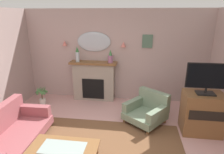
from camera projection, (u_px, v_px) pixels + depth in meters
wall_back at (115, 56)px, 5.57m from camera, size 6.21×0.10×2.61m
fireplace at (94, 81)px, 5.67m from camera, size 1.36×0.36×1.16m
mantel_vase_centre at (77, 54)px, 5.45m from camera, size 0.11×0.11×0.44m
mantel_vase_right at (110, 57)px, 5.35m from camera, size 0.14×0.14×0.37m
wall_mirror at (94, 42)px, 5.45m from camera, size 0.96×0.06×0.56m
wall_sconce_left at (65, 43)px, 5.53m from camera, size 0.14×0.14×0.14m
wall_sconce_right at (123, 44)px, 5.31m from camera, size 0.14×0.14×0.14m
framed_picture at (147, 41)px, 5.26m from camera, size 0.28×0.03×0.36m
coffee_table at (63, 151)px, 3.06m from camera, size 1.10×0.60×0.45m
floral_couch at (8, 134)px, 3.60m from camera, size 0.90×1.74×0.76m
armchair_near_fireplace at (147, 110)px, 4.55m from camera, size 1.13×1.14×0.71m
tv_cabinet at (202, 113)px, 4.09m from camera, size 0.80×0.57×0.90m
tv_flatscreen at (208, 78)px, 3.82m from camera, size 0.84×0.24×0.65m
potted_plant_small_fern at (42, 95)px, 5.44m from camera, size 0.34×0.34×0.53m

